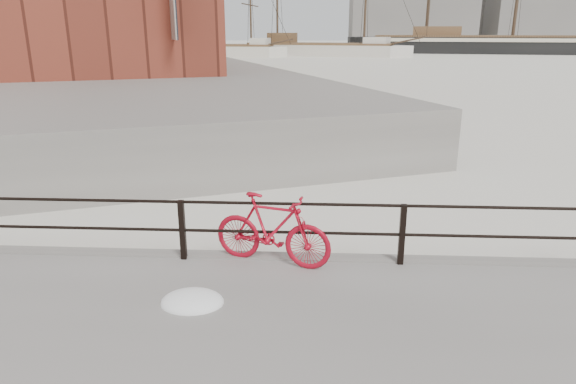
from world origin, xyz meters
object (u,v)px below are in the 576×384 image
(barque_black, at_px, (510,53))
(workboat_near, at_px, (87,85))
(bicycle, at_px, (272,230))
(schooner_left, at_px, (220,57))
(schooner_mid, at_px, (319,56))
(workboat_far, at_px, (90,68))

(barque_black, height_order, workboat_near, barque_black)
(bicycle, distance_m, schooner_left, 74.77)
(barque_black, xyz_separation_m, schooner_mid, (-33.37, -10.64, 0.00))
(workboat_far, bearing_deg, bicycle, -101.96)
(barque_black, distance_m, schooner_mid, 35.03)
(schooner_mid, xyz_separation_m, workboat_near, (-17.57, -45.70, 0.00))
(workboat_far, bearing_deg, workboat_near, -105.65)
(bicycle, bearing_deg, schooner_mid, 106.30)
(schooner_mid, distance_m, workboat_far, 38.01)
(schooner_left, relative_size, workboat_near, 1.83)
(bicycle, distance_m, workboat_far, 53.05)
(workboat_near, bearing_deg, bicycle, -89.65)
(barque_black, height_order, schooner_mid, barque_black)
(schooner_mid, distance_m, schooner_left, 15.67)
(bicycle, bearing_deg, workboat_far, 133.42)
(schooner_left, bearing_deg, workboat_far, -103.12)
(schooner_left, height_order, workboat_far, schooner_left)
(barque_black, xyz_separation_m, workboat_near, (-50.94, -56.34, 0.00))
(schooner_mid, relative_size, workboat_near, 2.55)
(bicycle, relative_size, schooner_left, 0.09)
(bicycle, xyz_separation_m, schooner_left, (-14.38, 73.37, -0.93))
(schooner_left, bearing_deg, schooner_mid, 18.10)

